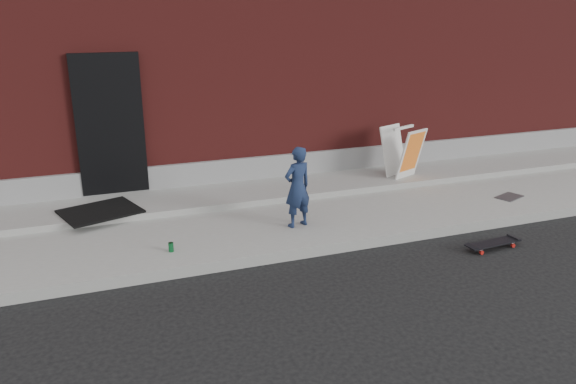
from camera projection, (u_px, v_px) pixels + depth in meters
name	position (u px, v px, depth m)	size (l,w,h in m)	color
ground	(334.00, 254.00, 7.60)	(80.00, 80.00, 0.00)	black
sidewalk	(294.00, 213.00, 8.91)	(20.00, 3.00, 0.15)	gray
apron	(276.00, 189.00, 9.68)	(20.00, 1.20, 0.10)	gray
building	(211.00, 39.00, 13.06)	(20.00, 8.10, 5.00)	#5D1B19
child	(297.00, 187.00, 8.00)	(0.43, 0.28, 1.18)	#192646
skateboard	(493.00, 243.00, 7.76)	(0.83, 0.27, 0.09)	red
pizza_sign	(403.00, 152.00, 10.11)	(0.76, 0.81, 0.92)	silver
soda_can	(171.00, 247.00, 7.30)	(0.07, 0.07, 0.12)	#167236
doormat	(100.00, 211.00, 8.43)	(1.08, 0.87, 0.03)	black
utility_plate	(509.00, 197.00, 9.42)	(0.46, 0.29, 0.01)	#505055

